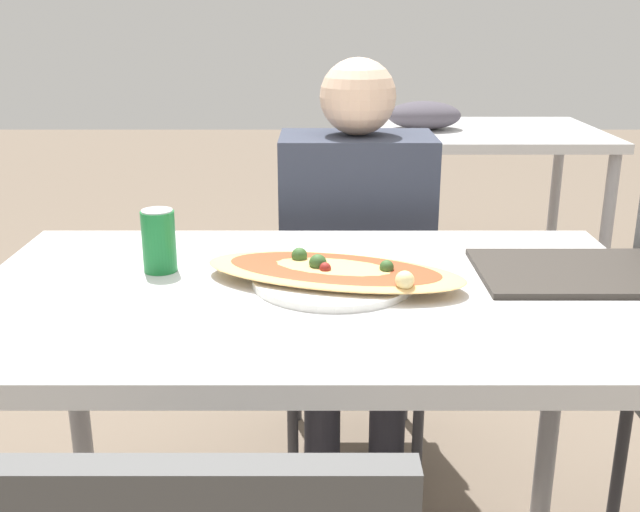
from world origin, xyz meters
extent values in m
cube|color=silver|center=(0.00, 0.00, 0.73)|extent=(1.28, 0.77, 0.04)
cylinder|color=#99999E|center=(-0.58, 0.33, 0.36)|extent=(0.05, 0.05, 0.71)
cylinder|color=#99999E|center=(0.58, 0.33, 0.36)|extent=(0.05, 0.05, 0.71)
cube|color=#4C4C4C|center=(0.11, 0.64, 0.44)|extent=(0.40, 0.40, 0.04)
cube|color=#4C4C4C|center=(0.11, 0.83, 0.69)|extent=(0.38, 0.03, 0.47)
cylinder|color=#38383D|center=(0.28, 0.47, 0.21)|extent=(0.03, 0.03, 0.42)
cylinder|color=#38383D|center=(-0.06, 0.47, 0.21)|extent=(0.03, 0.03, 0.42)
cylinder|color=#38383D|center=(0.28, 0.81, 0.21)|extent=(0.03, 0.03, 0.42)
cylinder|color=#38383D|center=(-0.06, 0.81, 0.21)|extent=(0.03, 0.03, 0.42)
cylinder|color=#38383D|center=(0.73, 0.23, 0.21)|extent=(0.03, 0.03, 0.42)
cylinder|color=#2D2D38|center=(0.20, 0.51, 0.23)|extent=(0.10, 0.10, 0.46)
cylinder|color=#2D2D38|center=(0.02, 0.51, 0.23)|extent=(0.10, 0.10, 0.46)
cube|color=#333847|center=(0.11, 0.61, 0.70)|extent=(0.40, 0.24, 0.49)
sphere|color=beige|center=(0.11, 0.61, 1.04)|extent=(0.19, 0.19, 0.19)
cylinder|color=white|center=(0.04, 0.03, 0.76)|extent=(0.31, 0.31, 0.01)
ellipsoid|color=#E0AD66|center=(0.04, 0.03, 0.78)|extent=(0.54, 0.34, 0.02)
ellipsoid|color=#B24223|center=(0.04, 0.03, 0.78)|extent=(0.44, 0.28, 0.01)
sphere|color=maroon|center=(0.02, 0.01, 0.79)|extent=(0.02, 0.02, 0.02)
sphere|color=#335928|center=(-0.03, 0.07, 0.79)|extent=(0.03, 0.03, 0.03)
sphere|color=beige|center=(0.16, -0.07, 0.79)|extent=(0.03, 0.03, 0.03)
sphere|color=#335928|center=(0.14, 0.01, 0.79)|extent=(0.03, 0.03, 0.03)
sphere|color=#335928|center=(0.01, 0.03, 0.79)|extent=(0.03, 0.03, 0.03)
cylinder|color=#197233|center=(-0.30, 0.10, 0.81)|extent=(0.07, 0.07, 0.12)
cylinder|color=silver|center=(-0.30, 0.10, 0.88)|extent=(0.06, 0.06, 0.00)
cube|color=#332D28|center=(0.51, 0.07, 0.76)|extent=(0.37, 0.27, 0.01)
cube|color=silver|center=(0.69, 1.99, 0.73)|extent=(1.10, 0.80, 0.04)
ellipsoid|color=#4C4751|center=(0.47, 1.99, 0.81)|extent=(0.32, 0.24, 0.12)
cylinder|color=#99999E|center=(0.19, 1.64, 0.36)|extent=(0.05, 0.05, 0.71)
cylinder|color=#99999E|center=(1.19, 1.64, 0.36)|extent=(0.05, 0.05, 0.71)
cylinder|color=#99999E|center=(0.19, 2.34, 0.36)|extent=(0.05, 0.05, 0.71)
cylinder|color=#99999E|center=(1.19, 2.34, 0.36)|extent=(0.05, 0.05, 0.71)
camera|label=1|loc=(0.01, -1.31, 1.24)|focal=42.00mm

